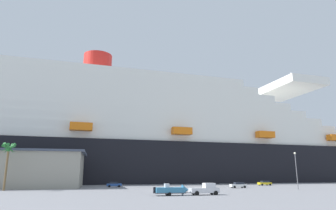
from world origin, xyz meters
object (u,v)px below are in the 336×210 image
pickup_truck (205,189)px  parked_car_blue_suv (114,184)px  parked_car_white_van (238,185)px  palm_tree (8,152)px  parked_car_yellow_taxi (265,183)px  street_lamp (296,165)px  cruise_ship (164,140)px  small_boat_on_trailer (173,190)px

pickup_truck → parked_car_blue_suv: pickup_truck is taller
pickup_truck → parked_car_white_van: 31.00m
pickup_truck → parked_car_blue_suv: bearing=112.1°
parked_car_blue_suv → parked_car_white_van: bearing=-21.2°
pickup_truck → parked_car_white_van: bearing=52.8°
palm_tree → parked_car_yellow_taxi: size_ratio=2.53×
pickup_truck → street_lamp: 33.70m
street_lamp → parked_car_white_van: 16.46m
street_lamp → parked_car_yellow_taxi: size_ratio=2.10×
pickup_truck → parked_car_yellow_taxi: (35.71, 39.63, -0.21)m
parked_car_yellow_taxi → cruise_ship: bearing=126.5°
small_boat_on_trailer → palm_tree: size_ratio=0.66×
palm_tree → street_lamp: palm_tree is taller
palm_tree → street_lamp: (72.05, -10.19, -3.10)m
parked_car_white_van → parked_car_blue_suv: (-34.18, 13.27, -0.00)m
street_lamp → palm_tree: bearing=172.0°
parked_car_yellow_taxi → street_lamp: bearing=-102.2°
cruise_ship → parked_car_yellow_taxi: (27.62, -37.37, -18.05)m
parked_car_yellow_taxi → parked_car_white_van: 22.61m
pickup_truck → small_boat_on_trailer: (-6.31, -0.15, -0.08)m
small_boat_on_trailer → parked_car_white_van: 35.28m
street_lamp → parked_car_blue_suv: street_lamp is taller
parked_car_yellow_taxi → parked_car_blue_suv: same height
palm_tree → parked_car_yellow_taxi: (77.56, 15.36, -8.30)m
palm_tree → parked_car_blue_suv: palm_tree is taller
cruise_ship → pickup_truck: size_ratio=47.33×
cruise_ship → small_boat_on_trailer: cruise_ship is taller
cruise_ship → palm_tree: size_ratio=23.47×
parked_car_white_van → parked_car_blue_suv: same height
pickup_truck → small_boat_on_trailer: size_ratio=0.75×
cruise_ship → parked_car_blue_suv: size_ratio=59.21×
palm_tree → parked_car_blue_suv: (26.41, 13.70, -8.30)m
small_boat_on_trailer → parked_car_blue_suv: (-9.12, 38.11, -0.13)m
cruise_ship → parked_car_blue_suv: cruise_ship is taller
pickup_truck → parked_car_blue_suv: 40.98m
small_boat_on_trailer → parked_car_white_van: small_boat_on_trailer is taller
palm_tree → parked_car_white_van: bearing=0.4°
pickup_truck → small_boat_on_trailer: pickup_truck is taller
cruise_ship → parked_car_yellow_taxi: bearing=-53.5°
cruise_ship → small_boat_on_trailer: (-14.41, -77.14, -17.92)m
cruise_ship → small_boat_on_trailer: size_ratio=35.66×
pickup_truck → palm_tree: palm_tree is taller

